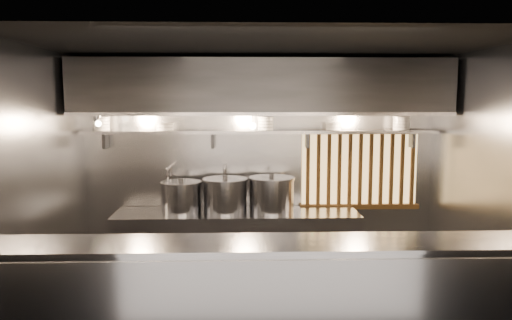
{
  "coord_description": "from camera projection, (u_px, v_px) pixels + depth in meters",
  "views": [
    {
      "loc": [
        -0.25,
        -4.91,
        2.29
      ],
      "look_at": [
        -0.08,
        0.55,
        1.62
      ],
      "focal_mm": 35.0,
      "sensor_mm": 36.0,
      "label": 1
    }
  ],
  "objects": [
    {
      "name": "stock_pot_right",
      "position": [
        272.0,
        194.0,
        6.18
      ],
      "size": [
        0.66,
        0.66,
        0.47
      ],
      "rotation": [
        0.0,
        0.0,
        -0.17
      ],
      "color": "#95959A",
      "rests_on": "cooking_bench"
    },
    {
      "name": "bowl_shelf",
      "position": [
        260.0,
        132.0,
        6.24
      ],
      "size": [
        4.4,
        0.34,
        0.04
      ],
      "primitive_type": "cube",
      "color": "#95959A",
      "rests_on": "wall_back"
    },
    {
      "name": "bowl_stack_3",
      "position": [
        333.0,
        126.0,
        6.26
      ],
      "size": [
        0.2,
        0.2,
        0.09
      ],
      "color": "silver",
      "rests_on": "bowl_shelf"
    },
    {
      "name": "faucet_right",
      "position": [
        225.0,
        177.0,
        6.34
      ],
      "size": [
        0.04,
        0.3,
        0.5
      ],
      "color": "silver",
      "rests_on": "wall_back"
    },
    {
      "name": "bowl_stack_2",
      "position": [
        266.0,
        123.0,
        6.23
      ],
      "size": [
        0.21,
        0.21,
        0.17
      ],
      "color": "silver",
      "rests_on": "bowl_shelf"
    },
    {
      "name": "pendant_bulb",
      "position": [
        253.0,
        126.0,
        6.11
      ],
      "size": [
        0.09,
        0.09,
        0.19
      ],
      "color": "#2D2D30",
      "rests_on": "exhaust_hood"
    },
    {
      "name": "wall_left",
      "position": [
        38.0,
        190.0,
        4.92
      ],
      "size": [
        0.0,
        3.0,
        3.0
      ],
      "primitive_type": "plane",
      "rotation": [
        1.57,
        0.0,
        1.57
      ],
      "color": "gray",
      "rests_on": "floor"
    },
    {
      "name": "serving_counter",
      "position": [
        271.0,
        308.0,
        4.14
      ],
      "size": [
        4.5,
        0.56,
        1.13
      ],
      "color": "#95959A",
      "rests_on": "floor"
    },
    {
      "name": "stock_pot_mid",
      "position": [
        225.0,
        195.0,
        6.15
      ],
      "size": [
        0.67,
        0.67,
        0.46
      ],
      "rotation": [
        0.0,
        0.0,
        0.23
      ],
      "color": "#95959A",
      "rests_on": "cooking_bench"
    },
    {
      "name": "exhaust_hood",
      "position": [
        261.0,
        88.0,
        5.95
      ],
      "size": [
        4.4,
        0.81,
        0.65
      ],
      "color": "#2D2D30",
      "rests_on": "ceiling"
    },
    {
      "name": "wall_right",
      "position": [
        487.0,
        187.0,
        5.06
      ],
      "size": [
        0.0,
        3.0,
        3.0
      ],
      "primitive_type": "plane",
      "rotation": [
        1.57,
        0.0,
        -1.57
      ],
      "color": "gray",
      "rests_on": "floor"
    },
    {
      "name": "wood_screen",
      "position": [
        360.0,
        169.0,
        6.47
      ],
      "size": [
        1.56,
        0.09,
        1.04
      ],
      "color": "#FFC872",
      "rests_on": "wall_back"
    },
    {
      "name": "wall_back",
      "position": [
        260.0,
        168.0,
        6.48
      ],
      "size": [
        4.5,
        0.0,
        4.5
      ],
      "primitive_type": "plane",
      "rotation": [
        1.57,
        0.0,
        0.0
      ],
      "color": "gray",
      "rests_on": "floor"
    },
    {
      "name": "stock_pot_left",
      "position": [
        181.0,
        197.0,
        6.13
      ],
      "size": [
        0.65,
        0.65,
        0.42
      ],
      "rotation": [
        0.0,
        0.0,
        0.36
      ],
      "color": "#95959A",
      "rests_on": "cooking_bench"
    },
    {
      "name": "bowl_stack_0",
      "position": [
        101.0,
        124.0,
        6.17
      ],
      "size": [
        0.21,
        0.21,
        0.17
      ],
      "color": "silver",
      "rests_on": "bowl_shelf"
    },
    {
      "name": "heat_lamp",
      "position": [
        96.0,
        118.0,
        5.69
      ],
      "size": [
        0.25,
        0.35,
        0.2
      ],
      "color": "#95959A",
      "rests_on": "exhaust_hood"
    },
    {
      "name": "faucet_left",
      "position": [
        170.0,
        177.0,
        6.32
      ],
      "size": [
        0.04,
        0.3,
        0.5
      ],
      "color": "silver",
      "rests_on": "wall_back"
    },
    {
      "name": "bowl_stack_4",
      "position": [
        401.0,
        123.0,
        6.28
      ],
      "size": [
        0.22,
        0.22,
        0.17
      ],
      "color": "silver",
      "rests_on": "bowl_shelf"
    },
    {
      "name": "bowl_stack_1",
      "position": [
        165.0,
        127.0,
        6.19
      ],
      "size": [
        0.23,
        0.23,
        0.09
      ],
      "color": "silver",
      "rests_on": "bowl_shelf"
    },
    {
      "name": "ceiling",
      "position": [
        266.0,
        46.0,
        4.82
      ],
      "size": [
        4.5,
        4.5,
        0.0
      ],
      "primitive_type": "plane",
      "rotation": [
        3.14,
        0.0,
        0.0
      ],
      "color": "black",
      "rests_on": "wall_back"
    },
    {
      "name": "cooking_bench",
      "position": [
        237.0,
        247.0,
        6.22
      ],
      "size": [
        3.0,
        0.7,
        0.9
      ],
      "primitive_type": "cube",
      "color": "#95959A",
      "rests_on": "floor"
    }
  ]
}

